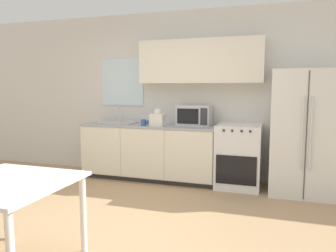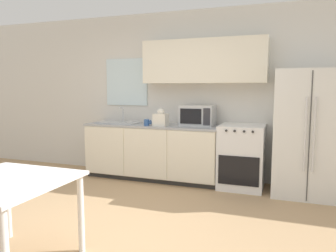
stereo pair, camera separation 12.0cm
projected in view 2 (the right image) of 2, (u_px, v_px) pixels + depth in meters
name	position (u px, v px, depth m)	size (l,w,h in m)	color
ground_plane	(115.00, 233.00, 3.35)	(12.00, 12.00, 0.00)	tan
wall_back	(186.00, 90.00, 5.33)	(12.00, 0.38, 2.70)	silver
kitchen_counter	(153.00, 151.00, 5.31)	(2.19, 0.66, 0.89)	#333333
oven_range	(242.00, 156.00, 4.82)	(0.64, 0.66, 0.93)	white
refrigerator	(308.00, 133.00, 4.44)	(0.88, 0.76, 1.72)	silver
kitchen_sink	(119.00, 122.00, 5.47)	(0.69, 0.39, 0.26)	#B7BABC
microwave	(198.00, 115.00, 5.09)	(0.51, 0.38, 0.32)	#B7BABC
coffee_mug	(147.00, 122.00, 5.08)	(0.12, 0.08, 0.10)	#335999
grocery_bag_0	(161.00, 118.00, 5.04)	(0.21, 0.18, 0.27)	silver
dining_table	(5.00, 192.00, 2.64)	(0.97, 0.96, 0.74)	white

